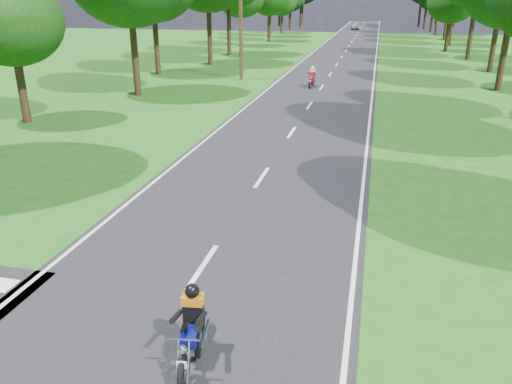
# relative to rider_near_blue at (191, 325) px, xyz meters

# --- Properties ---
(ground) EXTENTS (160.00, 160.00, 0.00)m
(ground) POSITION_rel_rider_near_blue_xyz_m (-0.84, 0.92, -0.68)
(ground) COLOR #174F12
(ground) RESTS_ON ground
(main_road) EXTENTS (7.00, 140.00, 0.02)m
(main_road) POSITION_rel_rider_near_blue_xyz_m (-0.84, 50.92, -0.67)
(main_road) COLOR black
(main_road) RESTS_ON ground
(road_markings) EXTENTS (7.40, 140.00, 0.01)m
(road_markings) POSITION_rel_rider_near_blue_xyz_m (-0.98, 49.05, -0.66)
(road_markings) COLOR silver
(road_markings) RESTS_ON main_road
(telegraph_pole) EXTENTS (1.20, 0.26, 8.00)m
(telegraph_pole) POSITION_rel_rider_near_blue_xyz_m (-6.84, 28.92, 3.39)
(telegraph_pole) COLOR #382616
(telegraph_pole) RESTS_ON ground
(rider_near_blue) EXTENTS (0.75, 1.65, 1.33)m
(rider_near_blue) POSITION_rel_rider_near_blue_xyz_m (0.00, 0.00, 0.00)
(rider_near_blue) COLOR navy
(rider_near_blue) RESTS_ON main_road
(rider_far_red) EXTENTS (0.62, 1.65, 1.35)m
(rider_far_red) POSITION_rel_rider_near_blue_xyz_m (-1.49, 26.77, 0.01)
(rider_far_red) COLOR maroon
(rider_far_red) RESTS_ON main_road
(distant_car) EXTENTS (1.80, 3.95, 1.31)m
(distant_car) POSITION_rel_rider_near_blue_xyz_m (-1.65, 88.19, -0.01)
(distant_car) COLOR #A6A9AD
(distant_car) RESTS_ON main_road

